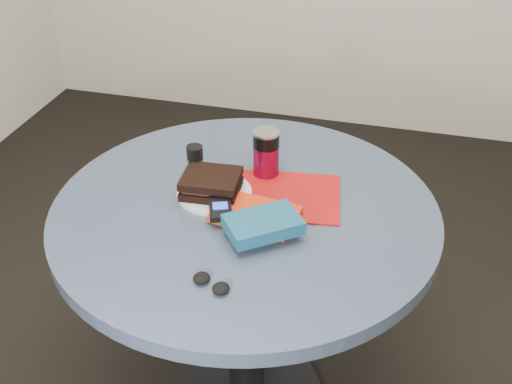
% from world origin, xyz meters
% --- Properties ---
extents(table, '(1.00, 1.00, 0.75)m').
position_xyz_m(table, '(0.00, 0.00, 0.59)').
color(table, black).
rests_on(table, ground).
extents(plate, '(0.26, 0.26, 0.01)m').
position_xyz_m(plate, '(-0.09, 0.03, 0.76)').
color(plate, silver).
rests_on(plate, table).
extents(sandwich, '(0.16, 0.13, 0.05)m').
position_xyz_m(sandwich, '(-0.10, 0.02, 0.79)').
color(sandwich, black).
rests_on(sandwich, plate).
extents(soda_can, '(0.09, 0.09, 0.14)m').
position_xyz_m(soda_can, '(0.01, 0.16, 0.82)').
color(soda_can, maroon).
rests_on(soda_can, table).
extents(pepper_grinder, '(0.05, 0.05, 0.10)m').
position_xyz_m(pepper_grinder, '(-0.16, 0.09, 0.80)').
color(pepper_grinder, '#49421F').
rests_on(pepper_grinder, table).
extents(magazine, '(0.34, 0.27, 0.01)m').
position_xyz_m(magazine, '(0.08, 0.07, 0.75)').
color(magazine, '#9B0E0E').
rests_on(magazine, table).
extents(red_book, '(0.22, 0.16, 0.02)m').
position_xyz_m(red_book, '(0.04, -0.04, 0.76)').
color(red_book, red).
rests_on(red_book, magazine).
extents(novel, '(0.21, 0.20, 0.03)m').
position_xyz_m(novel, '(0.08, -0.11, 0.79)').
color(novel, navy).
rests_on(novel, red_book).
extents(mp3_player, '(0.09, 0.11, 0.02)m').
position_xyz_m(mp3_player, '(-0.04, -0.07, 0.78)').
color(mp3_player, black).
rests_on(mp3_player, red_book).
extents(headphones, '(0.10, 0.07, 0.02)m').
position_xyz_m(headphones, '(0.01, -0.31, 0.76)').
color(headphones, black).
rests_on(headphones, table).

